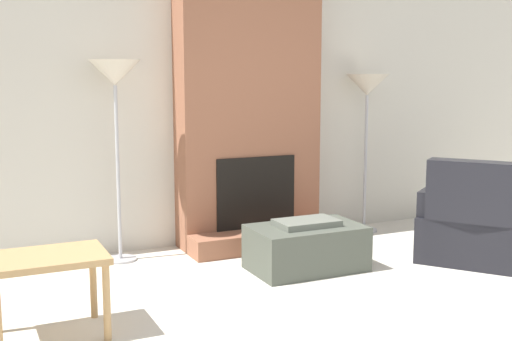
{
  "coord_description": "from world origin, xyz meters",
  "views": [
    {
      "loc": [
        -2.4,
        -2.51,
        1.53
      ],
      "look_at": [
        0.0,
        2.62,
        0.7
      ],
      "focal_mm": 45.0,
      "sensor_mm": 36.0,
      "label": 1
    }
  ],
  "objects_px": {
    "ottoman": "(306,247)",
    "floor_lamp_right": "(367,92)",
    "side_table": "(48,267)",
    "armchair": "(476,227)",
    "floor_lamp_left": "(115,83)"
  },
  "relations": [
    {
      "from": "side_table",
      "to": "floor_lamp_right",
      "type": "xyz_separation_m",
      "value": [
        3.19,
        1.41,
        0.95
      ]
    },
    {
      "from": "ottoman",
      "to": "floor_lamp_right",
      "type": "distance_m",
      "value": 1.88
    },
    {
      "from": "ottoman",
      "to": "armchair",
      "type": "relative_size",
      "value": 0.69
    },
    {
      "from": "floor_lamp_left",
      "to": "floor_lamp_right",
      "type": "relative_size",
      "value": 1.07
    },
    {
      "from": "ottoman",
      "to": "floor_lamp_right",
      "type": "height_order",
      "value": "floor_lamp_right"
    },
    {
      "from": "armchair",
      "to": "side_table",
      "type": "xyz_separation_m",
      "value": [
        -3.49,
        -0.2,
        0.16
      ]
    },
    {
      "from": "floor_lamp_left",
      "to": "armchair",
      "type": "bearing_deg",
      "value": -23.68
    },
    {
      "from": "ottoman",
      "to": "side_table",
      "type": "bearing_deg",
      "value": -165.67
    },
    {
      "from": "armchair",
      "to": "floor_lamp_right",
      "type": "distance_m",
      "value": 1.66
    },
    {
      "from": "floor_lamp_left",
      "to": "side_table",
      "type": "bearing_deg",
      "value": -118.03
    },
    {
      "from": "ottoman",
      "to": "floor_lamp_right",
      "type": "xyz_separation_m",
      "value": [
        1.16,
        0.89,
        1.19
      ]
    },
    {
      "from": "ottoman",
      "to": "floor_lamp_left",
      "type": "xyz_separation_m",
      "value": [
        -1.28,
        0.89,
        1.29
      ]
    },
    {
      "from": "armchair",
      "to": "side_table",
      "type": "distance_m",
      "value": 3.5
    },
    {
      "from": "armchair",
      "to": "floor_lamp_left",
      "type": "relative_size",
      "value": 0.78
    },
    {
      "from": "side_table",
      "to": "floor_lamp_right",
      "type": "relative_size",
      "value": 0.43
    }
  ]
}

